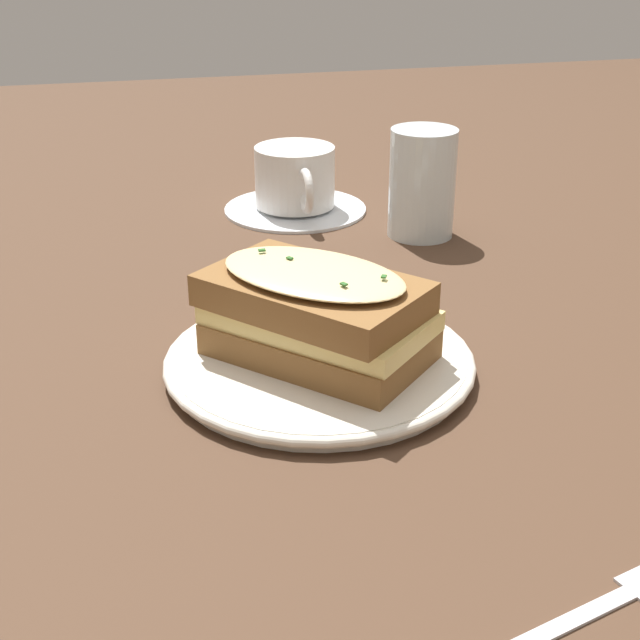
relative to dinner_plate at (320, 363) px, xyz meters
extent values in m
plane|color=#473021|center=(0.00, 0.02, -0.01)|extent=(2.40, 2.40, 0.00)
cylinder|color=silver|center=(0.00, 0.00, 0.00)|extent=(0.21, 0.21, 0.01)
torus|color=silver|center=(0.00, 0.00, 0.00)|extent=(0.23, 0.23, 0.01)
cube|color=brown|center=(0.00, 0.00, 0.02)|extent=(0.17, 0.17, 0.02)
cube|color=#EAD17A|center=(0.00, 0.00, 0.04)|extent=(0.17, 0.17, 0.01)
cube|color=brown|center=(0.00, 0.00, 0.05)|extent=(0.17, 0.17, 0.02)
ellipsoid|color=beige|center=(0.00, 0.00, 0.07)|extent=(0.16, 0.16, 0.01)
cube|color=#2D6028|center=(-0.03, -0.04, 0.08)|extent=(0.01, 0.01, 0.00)
cube|color=#2D6028|center=(-0.03, -0.01, 0.08)|extent=(0.01, 0.01, 0.00)
cube|color=#2D6028|center=(0.02, 0.02, 0.08)|extent=(0.01, 0.01, 0.00)
cube|color=#2D6028|center=(0.04, 0.03, 0.08)|extent=(0.00, 0.01, 0.00)
cylinder|color=white|center=(0.37, -0.06, 0.00)|extent=(0.16, 0.16, 0.01)
cylinder|color=white|center=(0.37, -0.06, 0.03)|extent=(0.09, 0.09, 0.06)
cylinder|color=#381E0F|center=(0.37, -0.06, 0.06)|extent=(0.07, 0.07, 0.00)
torus|color=white|center=(0.31, -0.06, 0.03)|extent=(0.05, 0.01, 0.05)
cylinder|color=silver|center=(0.26, -0.17, 0.05)|extent=(0.07, 0.07, 0.11)
cube|color=silver|center=(-0.27, -0.04, -0.01)|extent=(0.04, 0.12, 0.00)
camera|label=1|loc=(-0.55, 0.14, 0.30)|focal=50.00mm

